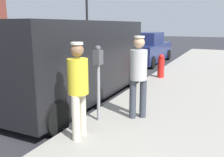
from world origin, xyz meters
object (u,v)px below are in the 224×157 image
parked_sedan_ahead (145,49)px  fire_hydrant (161,66)px  parked_van (75,58)px  parking_meter_near (98,71)px  pedestrian_in_yellow (78,85)px  pedestrian_in_gray (139,72)px  traffic_light_corner (76,3)px

parked_sedan_ahead → fire_hydrant: parked_sedan_ahead is taller
parked_van → fire_hydrant: 3.62m
parking_meter_near → fire_hydrant: 4.64m
parking_meter_near → pedestrian_in_yellow: pedestrian_in_yellow is taller
pedestrian_in_gray → parked_van: bearing=156.9°
pedestrian_in_gray → parked_sedan_ahead: pedestrian_in_gray is taller
parking_meter_near → pedestrian_in_yellow: 0.83m
parked_van → parking_meter_near: bearing=-43.2°
pedestrian_in_gray → parked_van: parked_van is taller
pedestrian_in_gray → fire_hydrant: size_ratio=1.97×
pedestrian_in_gray → parking_meter_near: bearing=-143.9°
parking_meter_near → pedestrian_in_yellow: size_ratio=0.93×
parked_van → traffic_light_corner: size_ratio=1.00×
parked_van → fire_hydrant: size_ratio=6.06×
parking_meter_near → traffic_light_corner: traffic_light_corner is taller
parking_meter_near → pedestrian_in_gray: pedestrian_in_gray is taller
parking_meter_near → pedestrian_in_gray: (0.66, 0.48, -0.06)m
pedestrian_in_gray → pedestrian_in_yellow: bearing=-114.4°
pedestrian_in_yellow → traffic_light_corner: bearing=123.4°
pedestrian_in_yellow → pedestrian_in_gray: 1.43m
pedestrian_in_gray → traffic_light_corner: bearing=128.6°
parked_sedan_ahead → traffic_light_corner: size_ratio=0.85×
pedestrian_in_yellow → pedestrian_in_gray: pedestrian_in_gray is taller
pedestrian_in_yellow → parked_sedan_ahead: pedestrian_in_yellow is taller
parking_meter_near → pedestrian_in_yellow: (0.07, -0.82, -0.10)m
parked_sedan_ahead → traffic_light_corner: traffic_light_corner is taller
pedestrian_in_gray → fire_hydrant: 4.19m
pedestrian_in_gray → parked_sedan_ahead: 8.49m
pedestrian_in_yellow → parked_van: parked_van is taller
parked_van → traffic_light_corner: (-6.18, 9.53, 2.36)m
pedestrian_in_yellow → parked_van: 2.73m
traffic_light_corner → parked_sedan_ahead: bearing=-21.6°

